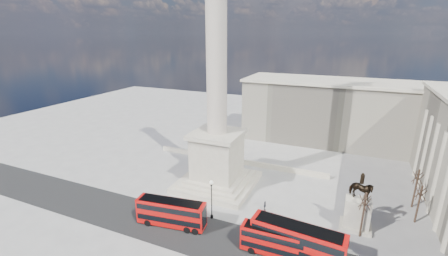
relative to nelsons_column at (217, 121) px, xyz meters
name	(u,v)px	position (x,y,z in m)	size (l,w,h in m)	color
ground	(206,196)	(0.00, -5.00, -12.92)	(180.00, 180.00, 0.00)	#A09E98
asphalt_road	(206,236)	(5.00, -15.00, -12.91)	(120.00, 9.00, 0.01)	#252525
nelsons_column	(217,121)	(0.00, 0.00, 0.00)	(14.00, 14.00, 49.85)	beige
balustrade_wall	(238,161)	(0.00, 11.00, -12.37)	(40.00, 0.60, 1.10)	beige
building_northeast	(341,112)	(20.00, 35.00, -4.59)	(51.00, 17.00, 16.60)	#AFA68F
red_bus_a	(172,213)	(-0.89, -14.69, -10.66)	(10.84, 3.86, 4.30)	#C00B09
red_bus_b	(277,242)	(15.41, -14.64, -10.88)	(9.64, 2.52, 3.89)	#C00B09
red_bus_c	(298,242)	(17.92, -14.21, -10.36)	(12.23, 3.74, 4.88)	#C00B09
victorian_lamp	(212,196)	(3.85, -10.53, -9.03)	(0.57, 0.57, 6.61)	black
equestrian_statue	(358,209)	(24.90, -4.22, -9.67)	(4.48, 3.36, 9.20)	beige
bare_tree_near	(365,201)	(25.57, -6.03, -7.02)	(1.71, 1.71, 7.49)	#332319
bare_tree_mid	(421,192)	(33.47, 1.12, -7.66)	(1.76, 1.76, 6.68)	#332319
bare_tree_far	(418,176)	(33.69, 5.88, -7.14)	(1.79, 1.79, 7.33)	#332319
pedestrian_walking	(295,235)	(17.12, -10.84, -11.94)	(0.71, 0.47, 1.95)	#222228
pedestrian_crossing	(265,206)	(11.01, -5.09, -12.06)	(1.00, 0.42, 1.71)	#222228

